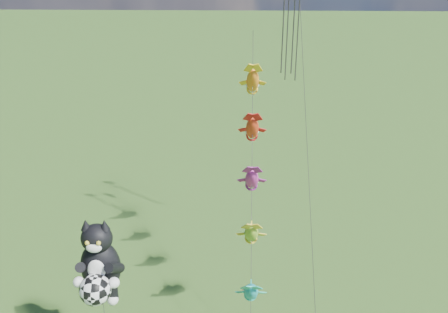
{
  "coord_description": "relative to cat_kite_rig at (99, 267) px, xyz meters",
  "views": [
    {
      "loc": [
        9.04,
        -20.9,
        23.09
      ],
      "look_at": [
        8.23,
        8.65,
        9.9
      ],
      "focal_mm": 40.0,
      "sensor_mm": 36.0,
      "label": 1
    }
  ],
  "objects": [
    {
      "name": "cat_kite_rig",
      "position": [
        0.0,
        0.0,
        0.0
      ],
      "size": [
        2.46,
        4.15,
        10.03
      ],
      "rotation": [
        0.0,
        0.0,
        0.24
      ],
      "color": "brown",
      "rests_on": "ground"
    },
    {
      "name": "fish_windsock_rig",
      "position": [
        8.01,
        5.57,
        2.37
      ],
      "size": [
        0.92,
        15.97,
        17.28
      ],
      "rotation": [
        0.0,
        0.0,
        0.31
      ],
      "color": "brown",
      "rests_on": "ground"
    }
  ]
}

